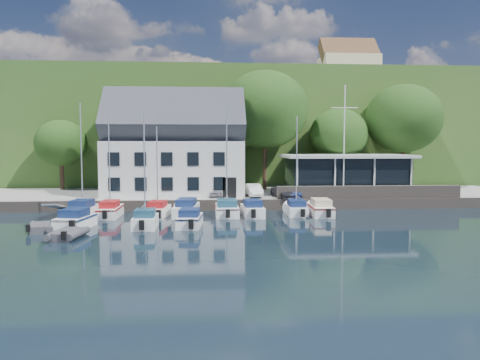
% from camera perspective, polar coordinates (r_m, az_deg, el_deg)
% --- Properties ---
extents(ground, '(180.00, 180.00, 0.00)m').
position_cam_1_polar(ground, '(33.36, 2.34, -6.36)').
color(ground, black).
rests_on(ground, ground).
extents(quay, '(60.00, 13.00, 1.00)m').
position_cam_1_polar(quay, '(50.53, 0.15, -2.09)').
color(quay, gray).
rests_on(quay, ground).
extents(quay_face, '(60.00, 0.30, 1.00)m').
position_cam_1_polar(quay_face, '(44.10, 0.76, -3.05)').
color(quay_face, '#61564D').
rests_on(quay_face, ground).
extents(hillside, '(160.00, 75.00, 16.00)m').
position_cam_1_polar(hillside, '(94.66, -1.81, 5.49)').
color(hillside, '#2C541F').
rests_on(hillside, ground).
extents(field_patch, '(50.00, 30.00, 0.30)m').
position_cam_1_polar(field_patch, '(103.70, 2.50, 9.91)').
color(field_patch, '#5A6633').
rests_on(field_patch, hillside).
extents(farmhouse, '(10.40, 7.00, 8.20)m').
position_cam_1_polar(farmhouse, '(89.45, 13.06, 13.23)').
color(farmhouse, beige).
rests_on(farmhouse, hillside).
extents(harbor_building, '(14.40, 8.20, 8.70)m').
position_cam_1_polar(harbor_building, '(49.19, -7.94, 3.35)').
color(harbor_building, silver).
rests_on(harbor_building, quay).
extents(club_pavilion, '(13.20, 7.20, 4.10)m').
position_cam_1_polar(club_pavilion, '(50.83, 12.74, 0.72)').
color(club_pavilion, black).
rests_on(club_pavilion, quay).
extents(seawall, '(18.00, 0.50, 1.20)m').
position_cam_1_polar(seawall, '(46.90, 15.50, -1.41)').
color(seawall, '#61564D').
rests_on(seawall, quay).
extents(gangway, '(1.20, 6.00, 1.40)m').
position_cam_1_polar(gangway, '(43.96, -21.03, -4.03)').
color(gangway, silver).
rests_on(gangway, ground).
extents(car_silver, '(1.53, 3.28, 1.09)m').
position_cam_1_polar(car_silver, '(46.41, -3.09, -1.39)').
color(car_silver, '#AEADB2').
rests_on(car_silver, quay).
extents(car_white, '(1.62, 3.91, 1.26)m').
position_cam_1_polar(car_white, '(46.66, 1.69, -1.25)').
color(car_white, silver).
rests_on(car_white, quay).
extents(car_dgrey, '(2.51, 4.18, 1.13)m').
position_cam_1_polar(car_dgrey, '(45.88, 5.32, -1.44)').
color(car_dgrey, '#2A2A2E').
rests_on(car_dgrey, quay).
extents(car_blue, '(1.54, 3.54, 1.19)m').
position_cam_1_polar(car_blue, '(46.11, 6.08, -1.38)').
color(car_blue, '#2E458F').
rests_on(car_blue, quay).
extents(flagpole, '(2.63, 0.20, 10.96)m').
position_cam_1_polar(flagpole, '(47.16, 12.58, 4.61)').
color(flagpole, silver).
rests_on(flagpole, quay).
extents(tree_0, '(5.84, 5.84, 7.98)m').
position_cam_1_polar(tree_0, '(57.24, -20.95, 2.88)').
color(tree_0, black).
rests_on(tree_0, quay).
extents(tree_1, '(8.50, 8.50, 11.62)m').
position_cam_1_polar(tree_1, '(55.75, -12.68, 4.91)').
color(tree_1, black).
rests_on(tree_1, quay).
extents(tree_2, '(7.53, 7.53, 10.29)m').
position_cam_1_polar(tree_2, '(54.68, -2.91, 4.33)').
color(tree_2, black).
rests_on(tree_2, quay).
extents(tree_3, '(10.01, 10.01, 13.68)m').
position_cam_1_polar(tree_3, '(54.38, 3.04, 6.11)').
color(tree_3, black).
rests_on(tree_3, quay).
extents(tree_4, '(6.90, 6.90, 9.43)m').
position_cam_1_polar(tree_4, '(56.83, 11.91, 3.80)').
color(tree_4, black).
rests_on(tree_4, quay).
extents(tree_5, '(9.02, 9.02, 12.33)m').
position_cam_1_polar(tree_5, '(59.43, 19.31, 5.07)').
color(tree_5, black).
rests_on(tree_5, quay).
extents(boat_r1_0, '(2.61, 5.84, 9.34)m').
position_cam_1_polar(boat_r1_0, '(41.62, -18.76, 2.03)').
color(boat_r1_0, white).
rests_on(boat_r1_0, ground).
extents(boat_r1_1, '(1.77, 5.87, 8.65)m').
position_cam_1_polar(boat_r1_1, '(41.25, -15.63, 1.60)').
color(boat_r1_1, white).
rests_on(boat_r1_1, ground).
extents(boat_r1_2, '(2.42, 5.37, 8.52)m').
position_cam_1_polar(boat_r1_2, '(40.40, -10.07, 1.55)').
color(boat_r1_2, white).
rests_on(boat_r1_2, ground).
extents(boat_r1_3, '(2.71, 6.79, 1.53)m').
position_cam_1_polar(boat_r1_3, '(40.90, -6.56, -3.29)').
color(boat_r1_3, white).
rests_on(boat_r1_3, ground).
extents(boat_r1_4, '(2.17, 6.23, 8.80)m').
position_cam_1_polar(boat_r1_4, '(40.42, -1.63, 1.82)').
color(boat_r1_4, white).
rests_on(boat_r1_4, ground).
extents(boat_r1_5, '(2.12, 5.50, 1.46)m').
position_cam_1_polar(boat_r1_5, '(40.41, 1.53, -3.41)').
color(boat_r1_5, white).
rests_on(boat_r1_5, ground).
extents(boat_r1_6, '(2.10, 5.97, 8.24)m').
position_cam_1_polar(boat_r1_6, '(41.16, 6.92, 1.44)').
color(boat_r1_6, white).
rests_on(boat_r1_6, ground).
extents(boat_r1_7, '(2.18, 6.22, 1.50)m').
position_cam_1_polar(boat_r1_7, '(41.35, 9.77, -3.27)').
color(boat_r1_7, white).
rests_on(boat_r1_7, ground).
extents(boat_r2_0, '(2.89, 5.51, 1.51)m').
position_cam_1_polar(boat_r2_0, '(36.72, -19.44, -4.42)').
color(boat_r2_0, white).
rests_on(boat_r2_0, ground).
extents(boat_r2_1, '(1.89, 4.80, 8.74)m').
position_cam_1_polar(boat_r2_1, '(35.15, -11.56, 1.28)').
color(boat_r2_1, white).
rests_on(boat_r2_1, ground).
extents(boat_r2_2, '(2.27, 5.10, 1.40)m').
position_cam_1_polar(boat_r2_2, '(35.49, -6.15, -4.58)').
color(boat_r2_2, white).
rests_on(boat_r2_2, ground).
extents(dinghy_0, '(2.61, 3.46, 0.72)m').
position_cam_1_polar(dinghy_0, '(36.57, -23.10, -5.19)').
color(dinghy_0, '#3C3B41').
rests_on(dinghy_0, ground).
extents(dinghy_1, '(2.32, 3.42, 0.74)m').
position_cam_1_polar(dinghy_1, '(33.11, -20.27, -6.06)').
color(dinghy_1, '#3C3B41').
rests_on(dinghy_1, ground).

